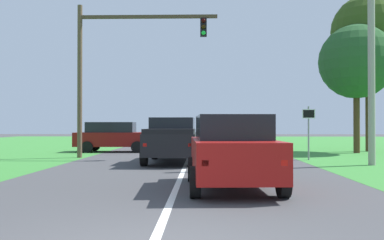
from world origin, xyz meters
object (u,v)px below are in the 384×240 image
(traffic_light, at_px, (115,57))
(utility_pole_right, at_px, (371,37))
(oak_tree_right, at_px, (356,62))
(extra_tree_1, at_px, (368,31))
(red_suv_near, at_px, (232,150))
(crossing_suv_far, at_px, (114,136))
(pickup_truck_lead, at_px, (173,140))
(keep_moving_sign, at_px, (309,126))

(traffic_light, relative_size, utility_pole_right, 0.73)
(oak_tree_right, bearing_deg, extra_tree_1, 50.43)
(red_suv_near, xyz_separation_m, oak_tree_right, (8.23, 14.07, 4.32))
(crossing_suv_far, bearing_deg, pickup_truck_lead, -60.78)
(pickup_truck_lead, relative_size, utility_pole_right, 0.53)
(oak_tree_right, bearing_deg, crossing_suv_far, 176.88)
(oak_tree_right, distance_m, crossing_suv_far, 15.03)
(pickup_truck_lead, height_order, extra_tree_1, extra_tree_1)
(oak_tree_right, distance_m, utility_pole_right, 7.87)
(pickup_truck_lead, bearing_deg, crossing_suv_far, 119.22)
(utility_pole_right, xyz_separation_m, extra_tree_1, (3.37, 9.14, 2.19))
(pickup_truck_lead, relative_size, oak_tree_right, 0.74)
(pickup_truck_lead, xyz_separation_m, keep_moving_sign, (6.24, 1.49, 0.61))
(extra_tree_1, bearing_deg, utility_pole_right, -110.26)
(keep_moving_sign, height_order, crossing_suv_far, keep_moving_sign)
(red_suv_near, bearing_deg, traffic_light, 116.71)
(traffic_light, bearing_deg, utility_pole_right, -18.03)
(utility_pole_right, bearing_deg, red_suv_near, -133.40)
(utility_pole_right, bearing_deg, traffic_light, 161.97)
(pickup_truck_lead, distance_m, crossing_suv_far, 8.39)
(red_suv_near, xyz_separation_m, extra_tree_1, (9.51, 15.62, 6.43))
(oak_tree_right, bearing_deg, red_suv_near, -120.31)
(red_suv_near, height_order, extra_tree_1, extra_tree_1)
(red_suv_near, xyz_separation_m, crossing_suv_far, (-6.13, 14.86, -0.05))
(crossing_suv_far, relative_size, utility_pole_right, 0.45)
(red_suv_near, distance_m, extra_tree_1, 19.38)
(red_suv_near, distance_m, crossing_suv_far, 16.07)
(keep_moving_sign, height_order, extra_tree_1, extra_tree_1)
(traffic_light, bearing_deg, oak_tree_right, 16.43)
(pickup_truck_lead, xyz_separation_m, extra_tree_1, (11.54, 8.09, 6.43))
(red_suv_near, relative_size, utility_pole_right, 0.44)
(oak_tree_right, bearing_deg, utility_pole_right, -105.43)
(utility_pole_right, height_order, extra_tree_1, utility_pole_right)
(oak_tree_right, bearing_deg, traffic_light, -163.57)
(red_suv_near, distance_m, utility_pole_right, 9.88)
(keep_moving_sign, distance_m, utility_pole_right, 4.83)
(traffic_light, height_order, oak_tree_right, traffic_light)
(oak_tree_right, relative_size, utility_pole_right, 0.72)
(oak_tree_right, xyz_separation_m, crossing_suv_far, (-14.36, 0.78, -4.38))
(keep_moving_sign, xyz_separation_m, extra_tree_1, (5.30, 6.60, 5.82))
(pickup_truck_lead, distance_m, traffic_light, 5.69)
(keep_moving_sign, xyz_separation_m, utility_pole_right, (1.93, -2.54, 3.63))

